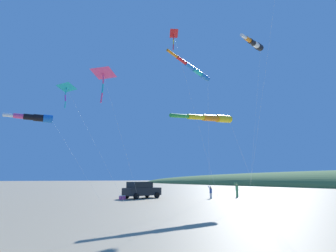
{
  "coord_description": "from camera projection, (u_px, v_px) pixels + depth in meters",
  "views": [
    {
      "loc": [
        23.52,
        21.92,
        2.18
      ],
      "look_at": [
        10.04,
        1.19,
        7.12
      ],
      "focal_mm": 28.33,
      "sensor_mm": 36.0,
      "label": 1
    }
  ],
  "objects": [
    {
      "name": "cooler_box",
      "position": [
        122.0,
        198.0,
        28.37
      ],
      "size": [
        0.62,
        0.42,
        0.42
      ],
      "color": "#EF4C93",
      "rests_on": "ground_plane"
    },
    {
      "name": "parked_car",
      "position": [
        141.0,
        190.0,
        30.37
      ],
      "size": [
        4.54,
        2.63,
        1.85
      ],
      "color": "black",
      "rests_on": "ground_plane"
    },
    {
      "name": "kite_windsock_orange_high_right",
      "position": [
        36.0,
        118.0,
        26.86
      ],
      "size": [
        9.04,
        3.65,
        8.69
      ],
      "color": "blue",
      "rests_on": "ground_plane"
    },
    {
      "name": "kite_windsock_rainbow_low_near",
      "position": [
        212.0,
        118.0,
        23.56
      ],
      "size": [
        15.58,
        4.9,
        8.12
      ],
      "color": "yellow",
      "rests_on": "ground_plane"
    },
    {
      "name": "kite_delta_small_distant",
      "position": [
        173.0,
        34.0,
        26.08
      ],
      "size": [
        7.21,
        1.88,
        16.59
      ],
      "color": "red",
      "rests_on": "ground_plane"
    },
    {
      "name": "kite_windsock_green_low_center",
      "position": [
        254.0,
        44.0,
        27.43
      ],
      "size": [
        9.16,
        8.0,
        16.6
      ],
      "color": "black",
      "rests_on": "ground_plane"
    },
    {
      "name": "kite_delta_yellow_midlevel",
      "position": [
        103.0,
        74.0,
        26.25
      ],
      "size": [
        6.03,
        2.02,
        12.98
      ],
      "color": "#EF4C93",
      "rests_on": "ground_plane"
    },
    {
      "name": "kite_delta_magenta_far_left",
      "position": [
        67.0,
        88.0,
        28.34
      ],
      "size": [
        6.2,
        4.41,
        12.22
      ],
      "color": "#1EB7C6",
      "rests_on": "ground_plane"
    },
    {
      "name": "kite_windsock_striped_overhead",
      "position": [
        195.0,
        70.0,
        25.65
      ],
      "size": [
        11.33,
        8.07,
        12.88
      ],
      "color": "blue",
      "rests_on": "ground_plane"
    },
    {
      "name": "ground_plane",
      "position": [
        236.0,
        198.0,
        30.17
      ],
      "size": [
        600.0,
        600.0,
        0.0
      ],
      "primitive_type": "plane",
      "color": "tan"
    },
    {
      "name": "person_child_green_jacket",
      "position": [
        211.0,
        192.0,
        30.03
      ],
      "size": [
        0.32,
        0.41,
        1.39
      ],
      "color": "silver",
      "rests_on": "ground_plane"
    },
    {
      "name": "person_adult_flyer",
      "position": [
        237.0,
        189.0,
        32.35
      ],
      "size": [
        0.57,
        0.46,
        1.76
      ],
      "color": "#3D7F51",
      "rests_on": "ground_plane"
    }
  ]
}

